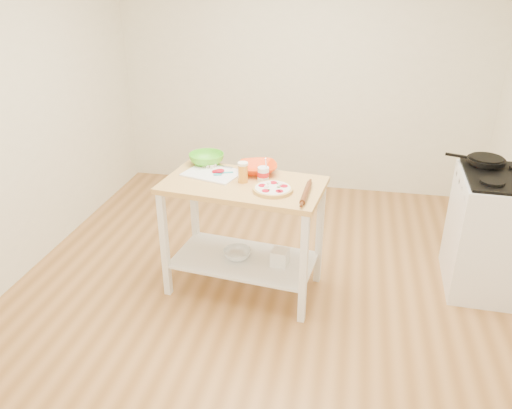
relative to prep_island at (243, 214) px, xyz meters
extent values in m
cube|color=#AA753F|center=(0.18, -0.11, -0.66)|extent=(4.00, 4.50, 0.02)
cube|color=beige|center=(0.18, 2.15, 0.70)|extent=(4.00, 0.02, 2.70)
cube|color=beige|center=(0.18, -2.37, 0.70)|extent=(4.00, 0.02, 2.70)
cube|color=tan|center=(0.00, 0.00, 0.23)|extent=(1.22, 0.77, 0.04)
cube|color=white|center=(0.00, 0.00, -0.40)|extent=(1.13, 0.70, 0.02)
cube|color=white|center=(-0.56, -0.20, -0.22)|extent=(0.06, 0.06, 0.86)
cube|color=white|center=(-0.49, 0.33, -0.22)|extent=(0.06, 0.06, 0.86)
cube|color=white|center=(0.49, -0.33, -0.22)|extent=(0.06, 0.06, 0.86)
cube|color=white|center=(0.56, 0.20, -0.22)|extent=(0.06, 0.06, 0.86)
cube|color=white|center=(1.87, 0.40, -0.19)|extent=(0.63, 0.73, 0.92)
cube|color=black|center=(1.87, 0.40, 0.28)|extent=(0.59, 0.68, 0.02)
cylinder|color=black|center=(1.76, 0.61, 0.33)|extent=(0.28, 0.28, 0.03)
cube|color=black|center=(1.56, 0.68, 0.33)|extent=(0.17, 0.08, 0.02)
cylinder|color=#DEB55E|center=(0.24, -0.10, 0.26)|extent=(0.28, 0.28, 0.02)
cylinder|color=#DEB55E|center=(0.24, -0.10, 0.27)|extent=(0.28, 0.28, 0.01)
cylinder|color=white|center=(0.24, -0.10, 0.27)|extent=(0.25, 0.25, 0.01)
cylinder|color=#B40519|center=(0.31, -0.07, 0.28)|extent=(0.05, 0.05, 0.01)
cylinder|color=#B40519|center=(0.23, -0.03, 0.28)|extent=(0.05, 0.05, 0.01)
cylinder|color=#B40519|center=(0.16, -0.09, 0.28)|extent=(0.05, 0.05, 0.01)
cylinder|color=#B40519|center=(0.20, -0.18, 0.28)|extent=(0.05, 0.05, 0.01)
cylinder|color=#B40519|center=(0.29, -0.16, 0.28)|extent=(0.05, 0.05, 0.01)
sphere|color=white|center=(0.28, -0.06, 0.28)|extent=(0.03, 0.03, 0.03)
sphere|color=white|center=(0.20, -0.04, 0.28)|extent=(0.03, 0.03, 0.03)
sphere|color=white|center=(0.19, -0.12, 0.28)|extent=(0.03, 0.03, 0.03)
plane|color=#1D4D0D|center=(0.27, -0.10, 0.28)|extent=(0.03, 0.03, 0.00)
plane|color=#1D4D0D|center=(0.26, -0.03, 0.28)|extent=(0.03, 0.03, 0.00)
plane|color=#1D4D0D|center=(0.19, -0.05, 0.28)|extent=(0.03, 0.03, 0.00)
plane|color=#1D4D0D|center=(0.20, -0.11, 0.28)|extent=(0.03, 0.03, 0.00)
plane|color=#1D4D0D|center=(0.22, -0.16, 0.28)|extent=(0.03, 0.03, 0.00)
plane|color=#1D4D0D|center=(0.29, -0.17, 0.28)|extent=(0.03, 0.03, 0.00)
cube|color=white|center=(-0.26, 0.12, 0.26)|extent=(0.47, 0.40, 0.01)
cube|color=#F4EACC|center=(-0.36, 0.22, 0.28)|extent=(0.03, 0.03, 0.02)
cube|color=#F4EACC|center=(-0.32, 0.21, 0.28)|extent=(0.03, 0.03, 0.02)
cube|color=#F4EACC|center=(-0.29, 0.20, 0.28)|extent=(0.03, 0.03, 0.02)
cube|color=#F4EACC|center=(-0.35, 0.25, 0.28)|extent=(0.03, 0.03, 0.02)
cube|color=#F4EACC|center=(-0.31, 0.24, 0.28)|extent=(0.03, 0.03, 0.02)
cube|color=#F4EACC|center=(-0.28, 0.23, 0.28)|extent=(0.03, 0.03, 0.02)
cylinder|color=#B40519|center=(-0.23, 0.13, 0.27)|extent=(0.07, 0.07, 0.01)
cylinder|color=#B40519|center=(-0.22, 0.13, 0.27)|extent=(0.07, 0.07, 0.01)
cylinder|color=#B40519|center=(-0.21, 0.12, 0.28)|extent=(0.07, 0.07, 0.01)
cube|color=#2EAAB1|center=(-0.21, 0.08, 0.27)|extent=(0.07, 0.05, 0.01)
cylinder|color=#2EAAB1|center=(-0.15, 0.13, 0.27)|extent=(0.10, 0.05, 0.01)
cube|color=silver|center=(-0.22, 0.25, 0.27)|extent=(0.18, 0.06, 0.00)
cube|color=black|center=(-0.35, 0.27, 0.27)|extent=(0.10, 0.04, 0.01)
imported|color=#F1400A|center=(0.07, 0.21, 0.29)|extent=(0.36, 0.36, 0.07)
imported|color=#53C224|center=(-0.36, 0.31, 0.30)|extent=(0.32, 0.32, 0.09)
cylinder|color=orange|center=(0.00, 0.01, 0.32)|extent=(0.07, 0.07, 0.13)
cylinder|color=white|center=(0.00, 0.01, 0.39)|extent=(0.07, 0.07, 0.02)
cylinder|color=white|center=(0.14, 0.07, 0.30)|extent=(0.08, 0.08, 0.10)
cylinder|color=red|center=(0.14, 0.07, 0.30)|extent=(0.08, 0.08, 0.04)
cylinder|color=silver|center=(0.16, 0.07, 0.38)|extent=(0.01, 0.05, 0.10)
cylinder|color=#5E2F15|center=(0.47, -0.13, 0.27)|extent=(0.05, 0.34, 0.04)
imported|color=silver|center=(-0.05, 0.00, -0.35)|extent=(0.25, 0.25, 0.07)
cube|color=white|center=(0.28, -0.03, -0.33)|extent=(0.14, 0.14, 0.12)
camera|label=1|loc=(0.74, -3.23, 1.65)|focal=35.00mm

